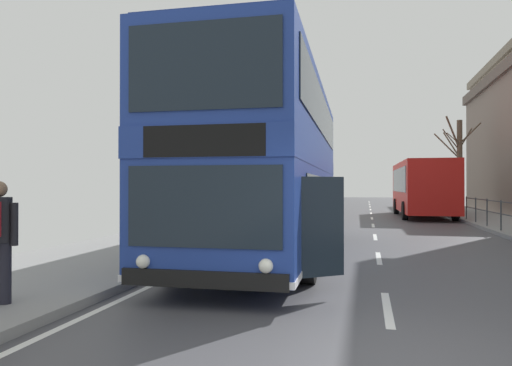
{
  "coord_description": "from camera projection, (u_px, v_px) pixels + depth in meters",
  "views": [
    {
      "loc": [
        -0.29,
        -4.32,
        1.74
      ],
      "look_at": [
        -2.79,
        6.28,
        1.81
      ],
      "focal_mm": 32.91,
      "sensor_mm": 36.0,
      "label": 1
    }
  ],
  "objects": [
    {
      "name": "background_bus_far_lane",
      "position": [
        422.0,
        187.0,
        26.6
      ],
      "size": [
        2.86,
        9.21,
        3.08
      ],
      "color": "red",
      "rests_on": "ground"
    },
    {
      "name": "double_decker_bus_main",
      "position": [
        273.0,
        166.0,
        11.93
      ],
      "size": [
        3.44,
        11.32,
        4.32
      ],
      "color": "navy",
      "rests_on": "ground"
    },
    {
      "name": "bare_tree_far_00",
      "position": [
        459.0,
        162.0,
        30.31
      ],
      "size": [
        2.83,
        2.32,
        6.08
      ],
      "color": "brown",
      "rests_on": "ground"
    }
  ]
}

